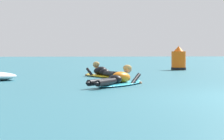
% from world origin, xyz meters
% --- Properties ---
extents(ground_plane, '(120.00, 120.00, 0.00)m').
position_xyz_m(ground_plane, '(0.00, 10.00, 0.00)').
color(ground_plane, '#2D6B7A').
extents(surfer_near, '(1.82, 2.36, 0.53)m').
position_xyz_m(surfer_near, '(-2.35, 3.51, 0.14)').
color(surfer_near, '#2DB2D1').
rests_on(surfer_near, ground).
extents(surfer_far, '(1.11, 2.52, 0.54)m').
position_xyz_m(surfer_far, '(-2.26, 7.35, 0.14)').
color(surfer_far, yellow).
rests_on(surfer_far, ground).
extents(channel_marker_buoy, '(0.67, 0.67, 1.08)m').
position_xyz_m(channel_marker_buoy, '(1.81, 12.38, 0.43)').
color(channel_marker_buoy, '#EA5B0F').
rests_on(channel_marker_buoy, ground).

